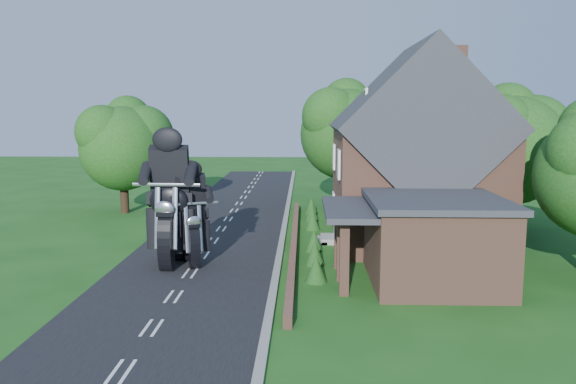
{
  "coord_description": "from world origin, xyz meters",
  "views": [
    {
      "loc": [
        4.8,
        -22.8,
        6.83
      ],
      "look_at": [
        4.0,
        4.85,
        2.8
      ],
      "focal_mm": 35.0,
      "sensor_mm": 36.0,
      "label": 1
    }
  ],
  "objects_px": {
    "garden_wall": "(294,242)",
    "motorcycle_lead": "(192,250)",
    "annex": "(431,239)",
    "motorcycle_follow": "(172,246)",
    "house": "(415,160)"
  },
  "relations": [
    {
      "from": "garden_wall",
      "to": "motorcycle_follow",
      "type": "height_order",
      "value": "motorcycle_follow"
    },
    {
      "from": "garden_wall",
      "to": "motorcycle_lead",
      "type": "bearing_deg",
      "value": -140.26
    },
    {
      "from": "annex",
      "to": "motorcycle_follow",
      "type": "relative_size",
      "value": 3.58
    },
    {
      "from": "motorcycle_follow",
      "to": "garden_wall",
      "type": "bearing_deg",
      "value": -140.89
    },
    {
      "from": "house",
      "to": "annex",
      "type": "height_order",
      "value": "house"
    },
    {
      "from": "motorcycle_lead",
      "to": "motorcycle_follow",
      "type": "xyz_separation_m",
      "value": [
        -0.84,
        -0.17,
        0.21
      ]
    },
    {
      "from": "garden_wall",
      "to": "motorcycle_lead",
      "type": "height_order",
      "value": "motorcycle_lead"
    },
    {
      "from": "annex",
      "to": "motorcycle_lead",
      "type": "distance_m",
      "value": 10.31
    },
    {
      "from": "motorcycle_lead",
      "to": "motorcycle_follow",
      "type": "bearing_deg",
      "value": -10.5
    },
    {
      "from": "annex",
      "to": "motorcycle_lead",
      "type": "bearing_deg",
      "value": 168.27
    },
    {
      "from": "annex",
      "to": "house",
      "type": "bearing_deg",
      "value": 84.76
    },
    {
      "from": "garden_wall",
      "to": "motorcycle_follow",
      "type": "distance_m",
      "value": 6.62
    },
    {
      "from": "house",
      "to": "motorcycle_lead",
      "type": "distance_m",
      "value": 12.21
    },
    {
      "from": "motorcycle_lead",
      "to": "annex",
      "type": "bearing_deg",
      "value": 146.11
    },
    {
      "from": "house",
      "to": "motorcycle_follow",
      "type": "height_order",
      "value": "house"
    }
  ]
}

